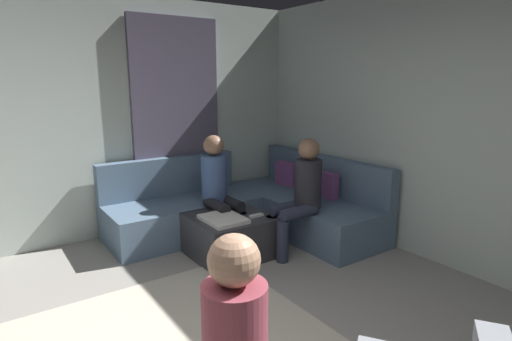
{
  "coord_description": "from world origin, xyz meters",
  "views": [
    {
      "loc": [
        1.86,
        -0.8,
        1.78
      ],
      "look_at": [
        -1.63,
        1.63,
        0.85
      ],
      "focal_mm": 29.2,
      "sensor_mm": 36.0,
      "label": 1
    }
  ],
  "objects_px": {
    "game_remote": "(256,216)",
    "sectional_couch": "(251,208)",
    "ottoman": "(229,235)",
    "person_on_couch_back": "(301,192)",
    "coffee_mug": "(232,203)",
    "person_on_couch_side": "(219,186)"
  },
  "relations": [
    {
      "from": "game_remote",
      "to": "person_on_couch_back",
      "type": "height_order",
      "value": "person_on_couch_back"
    },
    {
      "from": "coffee_mug",
      "to": "person_on_couch_side",
      "type": "bearing_deg",
      "value": -130.26
    },
    {
      "from": "game_remote",
      "to": "coffee_mug",
      "type": "bearing_deg",
      "value": -174.29
    },
    {
      "from": "ottoman",
      "to": "person_on_couch_side",
      "type": "bearing_deg",
      "value": 167.33
    },
    {
      "from": "game_remote",
      "to": "ottoman",
      "type": "bearing_deg",
      "value": -129.29
    },
    {
      "from": "coffee_mug",
      "to": "person_on_couch_back",
      "type": "xyz_separation_m",
      "value": [
        0.58,
        0.47,
        0.19
      ]
    },
    {
      "from": "ottoman",
      "to": "person_on_couch_side",
      "type": "relative_size",
      "value": 0.63
    },
    {
      "from": "person_on_couch_back",
      "to": "ottoman",
      "type": "bearing_deg",
      "value": 61.13
    },
    {
      "from": "game_remote",
      "to": "person_on_couch_side",
      "type": "bearing_deg",
      "value": -163.11
    },
    {
      "from": "sectional_couch",
      "to": "coffee_mug",
      "type": "relative_size",
      "value": 26.84
    },
    {
      "from": "person_on_couch_back",
      "to": "person_on_couch_side",
      "type": "relative_size",
      "value": 1.0
    },
    {
      "from": "game_remote",
      "to": "person_on_couch_side",
      "type": "relative_size",
      "value": 0.12
    },
    {
      "from": "game_remote",
      "to": "sectional_couch",
      "type": "bearing_deg",
      "value": 149.58
    },
    {
      "from": "ottoman",
      "to": "game_remote",
      "type": "xyz_separation_m",
      "value": [
        0.18,
        0.22,
        0.22
      ]
    },
    {
      "from": "sectional_couch",
      "to": "coffee_mug",
      "type": "height_order",
      "value": "sectional_couch"
    },
    {
      "from": "ottoman",
      "to": "person_on_couch_back",
      "type": "relative_size",
      "value": 0.63
    },
    {
      "from": "game_remote",
      "to": "person_on_couch_back",
      "type": "bearing_deg",
      "value": 67.45
    },
    {
      "from": "person_on_couch_back",
      "to": "game_remote",
      "type": "bearing_deg",
      "value": 67.45
    },
    {
      "from": "ottoman",
      "to": "game_remote",
      "type": "bearing_deg",
      "value": 50.71
    },
    {
      "from": "coffee_mug",
      "to": "person_on_couch_side",
      "type": "relative_size",
      "value": 0.08
    },
    {
      "from": "coffee_mug",
      "to": "game_remote",
      "type": "xyz_separation_m",
      "value": [
        0.4,
        0.04,
        -0.04
      ]
    },
    {
      "from": "coffee_mug",
      "to": "game_remote",
      "type": "bearing_deg",
      "value": 5.71
    }
  ]
}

